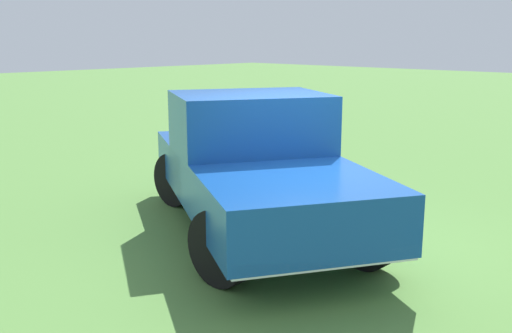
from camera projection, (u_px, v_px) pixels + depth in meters
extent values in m
plane|color=#54843D|center=(310.00, 244.00, 7.43)|extent=(80.00, 80.00, 0.00)
cylinder|color=black|center=(367.00, 233.00, 6.56)|extent=(0.83, 0.22, 0.83)
cylinder|color=black|center=(221.00, 248.00, 6.11)|extent=(0.83, 0.22, 0.83)
cylinder|color=black|center=(278.00, 173.00, 9.52)|extent=(0.83, 0.22, 0.83)
cylinder|color=black|center=(176.00, 179.00, 9.06)|extent=(0.83, 0.22, 0.83)
cube|color=#144799|center=(294.00, 207.00, 6.36)|extent=(2.69, 2.69, 0.64)
cube|color=#144799|center=(250.00, 145.00, 7.94)|extent=(2.35, 2.49, 1.40)
cube|color=slate|center=(250.00, 113.00, 7.84)|extent=(2.06, 2.24, 0.48)
cube|color=#144799|center=(233.00, 160.00, 8.95)|extent=(3.03, 2.89, 0.60)
cube|color=silver|center=(327.00, 260.00, 5.54)|extent=(1.05, 1.70, 0.16)
cone|color=orange|center=(280.00, 136.00, 14.01)|extent=(0.32, 0.32, 0.55)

